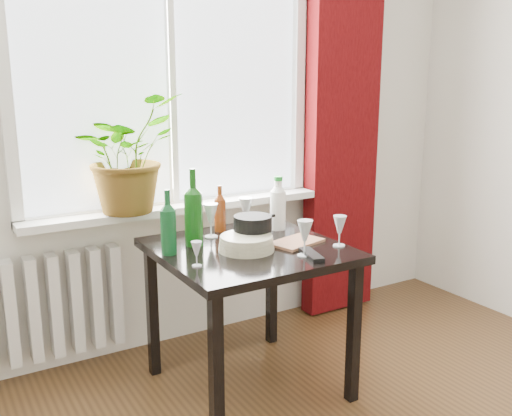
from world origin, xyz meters
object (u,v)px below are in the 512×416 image
table (248,265)px  wineglass_back_center (246,213)px  radiator (44,307)px  wine_bottle_left (168,222)px  potted_plant (126,154)px  bottle_amber (220,208)px  wineglass_front_left (197,254)px  fondue_pot (253,230)px  plate_stack (246,243)px  cleaning_bottle (278,203)px  wineglass_front_right (305,238)px  tv_remote (311,255)px  wineglass_back_left (211,220)px  wine_bottle_right (193,206)px  cutting_board (296,242)px  wineglass_far_right (340,231)px

table → wineglass_back_center: (0.14, 0.27, 0.18)m
radiator → wine_bottle_left: 0.89m
potted_plant → wine_bottle_left: 0.55m
radiator → bottle_amber: size_ratio=3.23×
wineglass_front_left → fondue_pot: size_ratio=0.53×
plate_stack → cleaning_bottle: bearing=36.3°
potted_plant → fondue_pot: 0.78m
wineglass_back_center → fondue_pot: bearing=-112.8°
cleaning_bottle → wineglass_front_right: 0.48m
wine_bottle_left → plate_stack: (0.33, -0.14, -0.12)m
cleaning_bottle → potted_plant: bearing=151.3°
table → tv_remote: 0.34m
wineglass_front_right → cleaning_bottle: bearing=71.9°
wineglass_front_right → wineglass_back_left: wineglass_back_left is taller
wine_bottle_right → bottle_amber: 0.29m
tv_remote → cutting_board: bearing=88.0°
wineglass_front_left → tv_remote: 0.52m
wine_bottle_left → tv_remote: bearing=-34.6°
wineglass_back_center → fondue_pot: wineglass_back_center is taller
wineglass_back_left → table: bearing=-70.7°
radiator → potted_plant: potted_plant is taller
wine_bottle_left → wineglass_far_right: size_ratio=1.98×
tv_remote → plate_stack: bearing=145.8°
radiator → potted_plant: (0.46, -0.06, 0.77)m
plate_stack → cutting_board: plate_stack is taller
wineglass_back_left → wineglass_front_left: (-0.26, -0.38, -0.03)m
wineglass_front_left → plate_stack: size_ratio=0.43×
wine_bottle_right → fondue_pot: bearing=-29.4°
tv_remote → fondue_pot: bearing=127.9°
bottle_amber → plate_stack: bearing=-98.1°
bottle_amber → plate_stack: (-0.05, -0.37, -0.09)m
wineglass_far_right → wineglass_back_left: size_ratio=0.87×
cutting_board → table: bearing=161.1°
bottle_amber → plate_stack: size_ratio=0.94×
wineglass_far_right → plate_stack: bearing=158.2°
cutting_board → wine_bottle_right: bearing=152.2°
table → wineglass_far_right: bearing=-30.2°
wineglass_far_right → wineglass_front_left: 0.72m
wineglass_front_right → tv_remote: bearing=-52.0°
radiator → wineglass_far_right: bearing=-34.7°
cleaning_bottle → wineglass_far_right: cleaning_bottle is taller
table → wineglass_front_left: (-0.34, -0.14, 0.15)m
bottle_amber → wineglass_back_center: bearing=-21.0°
fondue_pot → bottle_amber: bearing=91.1°
potted_plant → wine_bottle_left: (0.02, -0.48, -0.26)m
fondue_pot → cleaning_bottle: bearing=31.3°
wineglass_front_right → cutting_board: (0.08, 0.18, -0.08)m
wine_bottle_left → wineglass_front_left: (0.03, -0.23, -0.10)m
table → potted_plant: bearing=124.7°
wine_bottle_right → wineglass_front_right: bearing=-49.2°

